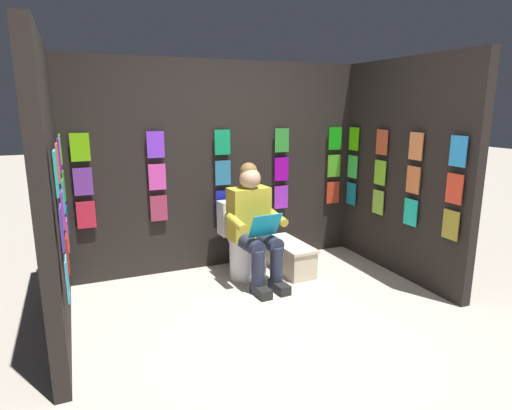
# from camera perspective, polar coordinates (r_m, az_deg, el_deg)

# --- Properties ---
(ground_plane) EXTENTS (30.00, 30.00, 0.00)m
(ground_plane) POSITION_cam_1_polar(r_m,az_deg,el_deg) (3.38, 6.27, -17.94)
(ground_plane) COLOR #B2A899
(display_wall_back) EXTENTS (3.26, 0.14, 2.19)m
(display_wall_back) POSITION_cam_1_polar(r_m,az_deg,el_deg) (4.68, -4.73, 5.12)
(display_wall_back) COLOR black
(display_wall_back) RESTS_ON ground
(display_wall_left) EXTENTS (0.14, 1.84, 2.19)m
(display_wall_left) POSITION_cam_1_polar(r_m,az_deg,el_deg) (4.65, 18.78, 4.43)
(display_wall_left) COLOR black
(display_wall_left) RESTS_ON ground
(display_wall_right) EXTENTS (0.14, 1.84, 2.19)m
(display_wall_right) POSITION_cam_1_polar(r_m,az_deg,el_deg) (3.50, -25.54, 1.19)
(display_wall_right) COLOR black
(display_wall_right) RESTS_ON ground
(toilet) EXTENTS (0.42, 0.57, 0.77)m
(toilet) POSITION_cam_1_polar(r_m,az_deg,el_deg) (4.50, -1.53, -5.22)
(toilet) COLOR white
(toilet) RESTS_ON ground
(person_reading) EXTENTS (0.55, 0.71, 1.19)m
(person_reading) POSITION_cam_1_polar(r_m,az_deg,el_deg) (4.23, -0.22, -2.56)
(person_reading) COLOR gold
(person_reading) RESTS_ON ground
(comic_longbox_near) EXTENTS (0.32, 0.72, 0.31)m
(comic_longbox_near) POSITION_cam_1_polar(r_m,az_deg,el_deg) (4.67, 4.41, -6.78)
(comic_longbox_near) COLOR beige
(comic_longbox_near) RESTS_ON ground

